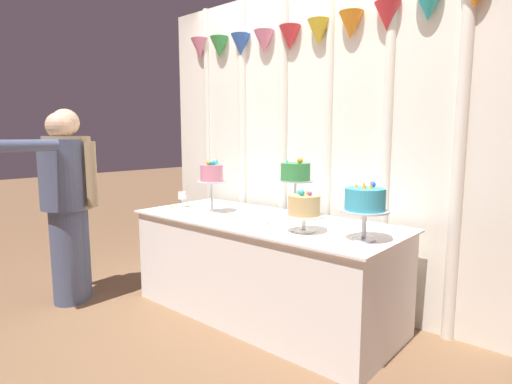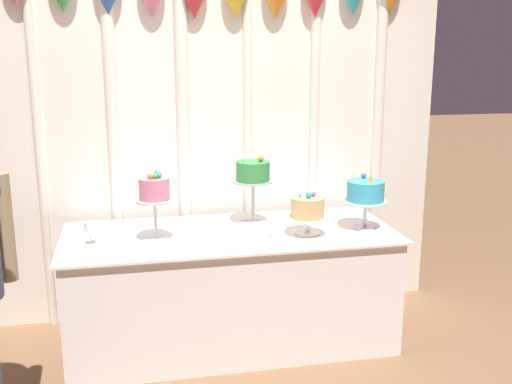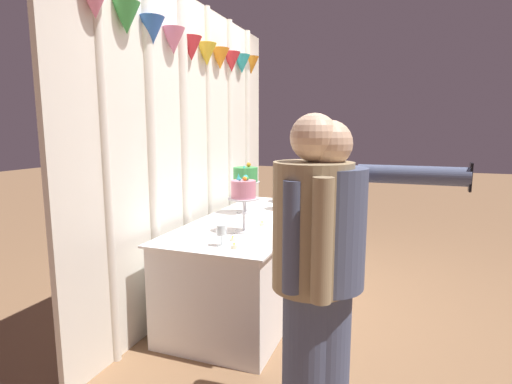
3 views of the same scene
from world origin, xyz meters
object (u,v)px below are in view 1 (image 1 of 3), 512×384
(guest_man_dark_suit, at_px, (64,201))
(tealight_far_left, at_px, (171,207))
(wine_glass, at_px, (182,196))
(tealight_far_right, at_px, (267,226))
(cake_display_rightmost, at_px, (365,202))
(tealight_near_left, at_px, (190,208))
(cake_table, at_px, (263,267))
(cake_display_midleft, at_px, (295,175))
(tealight_near_right, at_px, (228,216))
(cake_display_leftmost, at_px, (212,176))
(cake_display_midright, at_px, (304,207))
(guest_man_pink_jacket, at_px, (70,199))

(guest_man_dark_suit, bearing_deg, tealight_far_left, 54.15)
(wine_glass, xyz_separation_m, tealight_far_right, (1.03, -0.13, -0.09))
(cake_display_rightmost, distance_m, tealight_near_left, 1.53)
(cake_table, relative_size, cake_display_rightmost, 5.82)
(tealight_far_left, bearing_deg, cake_display_midleft, 17.79)
(tealight_near_right, bearing_deg, tealight_far_left, -176.98)
(cake_display_midleft, bearing_deg, tealight_far_left, -162.21)
(cake_display_leftmost, distance_m, cake_display_midleft, 0.67)
(cake_display_midleft, bearing_deg, cake_table, -139.37)
(cake_display_rightmost, xyz_separation_m, tealight_near_left, (-1.52, -0.01, -0.22))
(cake_table, relative_size, wine_glass, 14.78)
(cake_display_rightmost, bearing_deg, cake_display_midright, -172.92)
(tealight_far_right, bearing_deg, tealight_near_left, 173.50)
(cake_table, bearing_deg, tealight_near_right, -147.11)
(tealight_near_left, bearing_deg, wine_glass, 169.07)
(cake_table, distance_m, cake_display_midleft, 0.72)
(tealight_far_left, relative_size, tealight_far_right, 0.83)
(cake_display_rightmost, xyz_separation_m, tealight_far_right, (-0.62, -0.11, -0.21))
(guest_man_pink_jacket, bearing_deg, tealight_far_left, 49.50)
(cake_table, distance_m, cake_display_leftmost, 0.80)
(cake_display_midleft, height_order, guest_man_dark_suit, guest_man_dark_suit)
(tealight_far_right, bearing_deg, cake_display_rightmost, 10.28)
(cake_display_rightmost, xyz_separation_m, guest_man_pink_jacket, (-2.18, -0.68, -0.13))
(cake_display_midleft, relative_size, cake_display_midright, 1.65)
(cake_display_leftmost, height_order, cake_display_midright, cake_display_leftmost)
(tealight_near_right, height_order, guest_man_pink_jacket, guest_man_pink_jacket)
(guest_man_pink_jacket, bearing_deg, cake_display_rightmost, 17.34)
(cake_table, distance_m, tealight_far_right, 0.47)
(cake_display_leftmost, distance_m, guest_man_pink_jacket, 1.15)
(wine_glass, height_order, tealight_far_right, wine_glass)
(cake_display_rightmost, height_order, tealight_near_right, cake_display_rightmost)
(tealight_far_left, relative_size, tealight_near_left, 1.08)
(cake_display_midleft, distance_m, tealight_far_left, 1.11)
(tealight_far_right, bearing_deg, wine_glass, 172.93)
(cake_display_midleft, xyz_separation_m, wine_glass, (-0.99, -0.23, -0.22))
(tealight_far_left, bearing_deg, tealight_near_left, 25.36)
(cake_table, relative_size, cake_display_midleft, 4.52)
(guest_man_dark_suit, bearing_deg, tealight_near_left, 49.38)
(tealight_near_left, relative_size, tealight_near_right, 0.87)
(cake_display_leftmost, bearing_deg, tealight_far_right, -10.68)
(cake_display_midright, xyz_separation_m, guest_man_dark_suit, (-1.77, -0.70, -0.06))
(tealight_near_right, xyz_separation_m, tealight_far_right, (0.43, -0.06, 0.00))
(cake_display_leftmost, bearing_deg, tealight_far_left, -166.56)
(cake_table, distance_m, tealight_far_left, 0.94)
(cake_display_leftmost, xyz_separation_m, cake_display_rightmost, (1.28, -0.01, -0.07))
(wine_glass, height_order, guest_man_pink_jacket, guest_man_pink_jacket)
(cake_table, xyz_separation_m, guest_man_pink_jacket, (-1.35, -0.77, 0.46))
(tealight_near_right, distance_m, guest_man_pink_jacket, 1.30)
(tealight_near_right, bearing_deg, cake_display_midright, 0.21)
(cake_display_leftmost, bearing_deg, tealight_near_left, -174.81)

